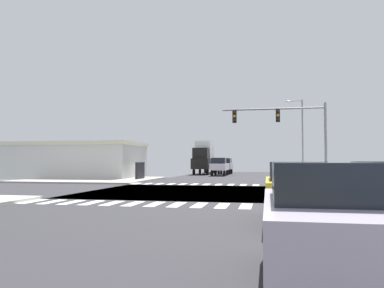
{
  "coord_description": "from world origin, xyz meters",
  "views": [
    {
      "loc": [
        4.15,
        -23.52,
        1.9
      ],
      "look_at": [
        -1.74,
        6.17,
        3.28
      ],
      "focal_mm": 35.5,
      "sensor_mm": 36.0,
      "label": 1
    }
  ],
  "objects_px": {
    "sedan_crossing_1": "(328,215)",
    "sedan_trailing_3": "(296,187)",
    "bank_building": "(75,160)",
    "suv_queued_1": "(225,165)",
    "sedan_inner_5": "(371,173)",
    "street_lamp": "(300,132)",
    "pickup_nearside_1": "(220,166)",
    "box_truck_outer_1": "(204,157)",
    "sedan_middle_4": "(211,166)",
    "traffic_signal_mast": "(284,124)"
  },
  "relations": [
    {
      "from": "sedan_crossing_1",
      "to": "sedan_trailing_3",
      "type": "xyz_separation_m",
      "value": [
        0.0,
        6.24,
        0.0
      ]
    },
    {
      "from": "bank_building",
      "to": "suv_queued_1",
      "type": "relative_size",
      "value": 3.52
    },
    {
      "from": "bank_building",
      "to": "sedan_inner_5",
      "type": "relative_size",
      "value": 3.76
    },
    {
      "from": "bank_building",
      "to": "sedan_crossing_1",
      "type": "distance_m",
      "value": 40.22
    },
    {
      "from": "street_lamp",
      "to": "sedan_trailing_3",
      "type": "height_order",
      "value": "street_lamp"
    },
    {
      "from": "sedan_crossing_1",
      "to": "sedan_trailing_3",
      "type": "relative_size",
      "value": 1.0
    },
    {
      "from": "sedan_crossing_1",
      "to": "pickup_nearside_1",
      "type": "bearing_deg",
      "value": 99.08
    },
    {
      "from": "pickup_nearside_1",
      "to": "box_truck_outer_1",
      "type": "relative_size",
      "value": 0.71
    },
    {
      "from": "sedan_trailing_3",
      "to": "sedan_middle_4",
      "type": "distance_m",
      "value": 51.02
    },
    {
      "from": "traffic_signal_mast",
      "to": "sedan_trailing_3",
      "type": "height_order",
      "value": "traffic_signal_mast"
    },
    {
      "from": "traffic_signal_mast",
      "to": "sedan_middle_4",
      "type": "bearing_deg",
      "value": 108.45
    },
    {
      "from": "street_lamp",
      "to": "bank_building",
      "type": "bearing_deg",
      "value": -177.41
    },
    {
      "from": "pickup_nearside_1",
      "to": "sedan_inner_5",
      "type": "distance_m",
      "value": 26.03
    },
    {
      "from": "traffic_signal_mast",
      "to": "box_truck_outer_1",
      "type": "relative_size",
      "value": 1.12
    },
    {
      "from": "suv_queued_1",
      "to": "sedan_middle_4",
      "type": "relative_size",
      "value": 1.07
    },
    {
      "from": "suv_queued_1",
      "to": "sedan_trailing_3",
      "type": "bearing_deg",
      "value": 98.94
    },
    {
      "from": "box_truck_outer_1",
      "to": "traffic_signal_mast",
      "type": "bearing_deg",
      "value": 113.34
    },
    {
      "from": "street_lamp",
      "to": "sedan_middle_4",
      "type": "bearing_deg",
      "value": 120.13
    },
    {
      "from": "bank_building",
      "to": "pickup_nearside_1",
      "type": "relative_size",
      "value": 3.17
    },
    {
      "from": "box_truck_outer_1",
      "to": "street_lamp",
      "type": "bearing_deg",
      "value": 130.87
    },
    {
      "from": "bank_building",
      "to": "suv_queued_1",
      "type": "height_order",
      "value": "bank_building"
    },
    {
      "from": "sedan_crossing_1",
      "to": "traffic_signal_mast",
      "type": "bearing_deg",
      "value": 88.98
    },
    {
      "from": "sedan_crossing_1",
      "to": "suv_queued_1",
      "type": "height_order",
      "value": "suv_queued_1"
    },
    {
      "from": "traffic_signal_mast",
      "to": "box_truck_outer_1",
      "type": "distance_m",
      "value": 26.46
    },
    {
      "from": "suv_queued_1",
      "to": "traffic_signal_mast",
      "type": "bearing_deg",
      "value": 106.12
    },
    {
      "from": "pickup_nearside_1",
      "to": "sedan_trailing_3",
      "type": "bearing_deg",
      "value": 100.55
    },
    {
      "from": "sedan_crossing_1",
      "to": "sedan_trailing_3",
      "type": "bearing_deg",
      "value": 90.0
    },
    {
      "from": "bank_building",
      "to": "sedan_middle_4",
      "type": "distance_m",
      "value": 25.74
    },
    {
      "from": "traffic_signal_mast",
      "to": "bank_building",
      "type": "xyz_separation_m",
      "value": [
        -22.56,
        8.62,
        -2.83
      ]
    },
    {
      "from": "traffic_signal_mast",
      "to": "sedan_middle_4",
      "type": "relative_size",
      "value": 1.88
    },
    {
      "from": "sedan_crossing_1",
      "to": "suv_queued_1",
      "type": "relative_size",
      "value": 0.93
    },
    {
      "from": "sedan_crossing_1",
      "to": "sedan_middle_4",
      "type": "height_order",
      "value": "same"
    },
    {
      "from": "traffic_signal_mast",
      "to": "sedan_inner_5",
      "type": "bearing_deg",
      "value": -34.33
    },
    {
      "from": "box_truck_outer_1",
      "to": "sedan_inner_5",
      "type": "distance_m",
      "value": 32.19
    },
    {
      "from": "street_lamp",
      "to": "sedan_trailing_3",
      "type": "bearing_deg",
      "value": -95.06
    },
    {
      "from": "sedan_middle_4",
      "to": "suv_queued_1",
      "type": "bearing_deg",
      "value": 118.42
    },
    {
      "from": "sedan_middle_4",
      "to": "sedan_inner_5",
      "type": "distance_m",
      "value": 38.49
    },
    {
      "from": "bank_building",
      "to": "box_truck_outer_1",
      "type": "bearing_deg",
      "value": 52.14
    },
    {
      "from": "suv_queued_1",
      "to": "sedan_trailing_3",
      "type": "height_order",
      "value": "suv_queued_1"
    },
    {
      "from": "sedan_crossing_1",
      "to": "suv_queued_1",
      "type": "distance_m",
      "value": 51.2
    },
    {
      "from": "box_truck_outer_1",
      "to": "bank_building",
      "type": "bearing_deg",
      "value": 52.14
    },
    {
      "from": "bank_building",
      "to": "box_truck_outer_1",
      "type": "height_order",
      "value": "box_truck_outer_1"
    },
    {
      "from": "box_truck_outer_1",
      "to": "sedan_inner_5",
      "type": "height_order",
      "value": "box_truck_outer_1"
    },
    {
      "from": "bank_building",
      "to": "suv_queued_1",
      "type": "distance_m",
      "value": 22.86
    },
    {
      "from": "suv_queued_1",
      "to": "sedan_middle_4",
      "type": "distance_m",
      "value": 6.31
    },
    {
      "from": "sedan_trailing_3",
      "to": "sedan_middle_4",
      "type": "relative_size",
      "value": 1.0
    },
    {
      "from": "street_lamp",
      "to": "sedan_crossing_1",
      "type": "height_order",
      "value": "street_lamp"
    },
    {
      "from": "suv_queued_1",
      "to": "box_truck_outer_1",
      "type": "height_order",
      "value": "box_truck_outer_1"
    },
    {
      "from": "street_lamp",
      "to": "bank_building",
      "type": "relative_size",
      "value": 0.51
    },
    {
      "from": "sedan_inner_5",
      "to": "sedan_trailing_3",
      "type": "bearing_deg",
      "value": -21.56
    }
  ]
}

